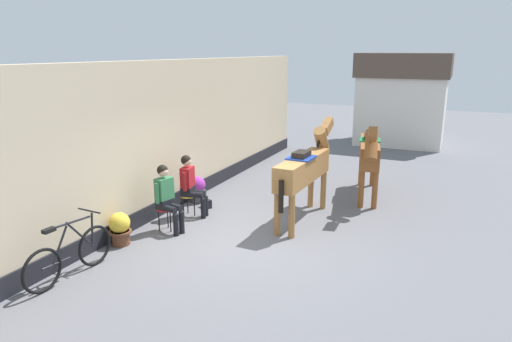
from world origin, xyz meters
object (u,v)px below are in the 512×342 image
(seated_visitor_near, at_px, (167,195))
(flower_planter_far, at_px, (197,189))
(flower_planter_near, at_px, (120,228))
(spare_stool_white, at_px, (310,169))
(satchel_bag, at_px, (207,203))
(leaning_bicycle, at_px, (70,255))
(saddled_horse_near, at_px, (305,168))
(saddled_horse_far, at_px, (369,152))
(seated_visitor_far, at_px, (190,183))

(seated_visitor_near, distance_m, flower_planter_far, 1.96)
(flower_planter_far, bearing_deg, flower_planter_near, -90.27)
(flower_planter_far, xyz_separation_m, spare_stool_white, (2.02, 2.67, 0.07))
(seated_visitor_near, bearing_deg, flower_planter_far, 102.78)
(satchel_bag, bearing_deg, spare_stool_white, 88.71)
(leaning_bicycle, bearing_deg, saddled_horse_near, 57.71)
(flower_planter_near, bearing_deg, seated_visitor_near, 65.18)
(flower_planter_far, xyz_separation_m, satchel_bag, (0.41, -0.27, -0.23))
(flower_planter_near, height_order, flower_planter_far, same)
(leaning_bicycle, bearing_deg, flower_planter_far, 91.89)
(seated_visitor_near, distance_m, spare_stool_white, 4.81)
(saddled_horse_far, height_order, satchel_bag, saddled_horse_far)
(saddled_horse_near, bearing_deg, flower_planter_far, 178.95)
(saddled_horse_near, distance_m, saddled_horse_far, 2.33)
(flower_planter_near, relative_size, flower_planter_far, 1.00)
(flower_planter_far, bearing_deg, seated_visitor_near, -77.22)
(flower_planter_near, bearing_deg, flower_planter_far, 89.73)
(saddled_horse_near, bearing_deg, flower_planter_near, -135.09)
(seated_visitor_near, relative_size, seated_visitor_far, 1.00)
(flower_planter_far, bearing_deg, saddled_horse_near, -1.05)
(saddled_horse_near, height_order, spare_stool_white, saddled_horse_near)
(seated_visitor_far, bearing_deg, saddled_horse_far, 41.70)
(saddled_horse_near, xyz_separation_m, saddled_horse_far, (0.97, 2.12, 0.00))
(saddled_horse_near, relative_size, flower_planter_near, 4.69)
(flower_planter_far, bearing_deg, satchel_bag, -33.08)
(seated_visitor_far, xyz_separation_m, saddled_horse_far, (3.33, 2.97, 0.38))
(spare_stool_white, bearing_deg, seated_visitor_near, -109.48)
(saddled_horse_near, bearing_deg, seated_visitor_far, -160.26)
(saddled_horse_far, relative_size, spare_stool_white, 6.44)
(satchel_bag, bearing_deg, saddled_horse_near, 32.80)
(saddled_horse_far, xyz_separation_m, satchel_bag, (-3.30, -2.34, -1.06))
(saddled_horse_far, bearing_deg, seated_visitor_near, -129.96)
(saddled_horse_near, distance_m, flower_planter_far, 2.86)
(saddled_horse_near, height_order, saddled_horse_far, same)
(seated_visitor_far, bearing_deg, spare_stool_white, 65.29)
(flower_planter_near, xyz_separation_m, spare_stool_white, (2.03, 5.46, 0.07))
(saddled_horse_far, height_order, flower_planter_near, saddled_horse_far)
(saddled_horse_near, height_order, flower_planter_near, saddled_horse_near)
(saddled_horse_near, height_order, satchel_bag, saddled_horse_near)
(leaning_bicycle, xyz_separation_m, spare_stool_white, (1.88, 6.84, 0.00))
(flower_planter_far, distance_m, leaning_bicycle, 4.18)
(seated_visitor_far, height_order, satchel_bag, seated_visitor_far)
(flower_planter_near, bearing_deg, saddled_horse_near, 44.91)
(seated_visitor_far, xyz_separation_m, satchel_bag, (0.03, 0.63, -0.68))
(flower_planter_near, distance_m, flower_planter_far, 2.80)
(seated_visitor_near, xyz_separation_m, saddled_horse_far, (3.29, 3.93, 0.38))
(flower_planter_far, height_order, satchel_bag, flower_planter_far)
(seated_visitor_far, relative_size, saddled_horse_far, 0.47)
(saddled_horse_near, bearing_deg, seated_visitor_near, -142.10)
(seated_visitor_far, xyz_separation_m, saddled_horse_near, (2.36, 0.85, 0.38))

